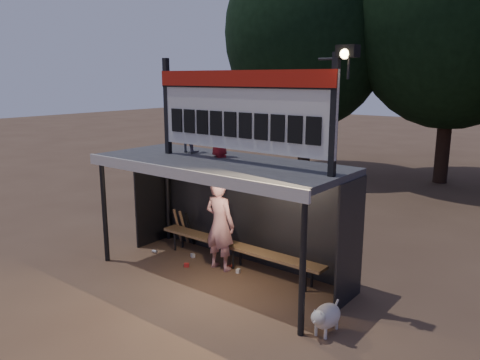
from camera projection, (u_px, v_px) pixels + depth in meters
name	position (u px, v px, depth m)	size (l,w,h in m)	color
ground	(220.00, 275.00, 9.28)	(80.00, 80.00, 0.00)	brown
player	(220.00, 224.00, 9.42)	(0.69, 0.45, 1.90)	white
child_a	(189.00, 130.00, 9.65)	(0.46, 0.36, 0.94)	gray
child_b	(219.00, 134.00, 9.09)	(0.44, 0.29, 0.90)	#B31B22
dugout_shelter	(227.00, 183.00, 9.07)	(5.10, 2.08, 2.32)	#3C3C3E
scoreboard_assembly	(242.00, 108.00, 8.22)	(4.10, 0.27, 1.99)	black
bench	(237.00, 247.00, 9.61)	(4.00, 0.35, 0.48)	olive
tree_left	(307.00, 33.00, 18.19)	(6.46, 6.46, 9.27)	#312015
tree_mid	(456.00, 9.00, 16.19)	(7.22, 7.22, 10.36)	#311D15
dog	(326.00, 316.00, 7.13)	(0.36, 0.81, 0.49)	white
bats	(184.00, 227.00, 10.91)	(0.48, 0.33, 0.84)	#A2734B
litter	(200.00, 262.00, 9.88)	(2.26, 0.65, 0.08)	red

